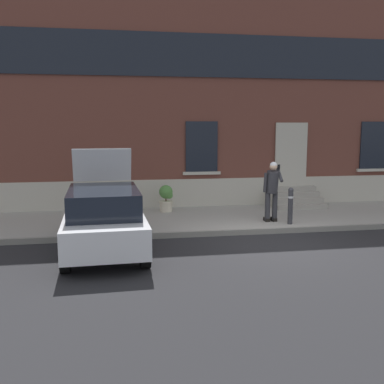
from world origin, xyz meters
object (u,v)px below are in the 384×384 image
at_px(planter_terracotta, 106,199).
at_px(planter_cream, 166,198).
at_px(bollard_near_person, 290,204).
at_px(hatchback_car_white, 104,218).
at_px(person_on_phone, 272,188).

distance_m(planter_terracotta, planter_cream, 1.92).
bearing_deg(planter_terracotta, bollard_near_person, -26.41).
distance_m(bollard_near_person, planter_terracotta, 5.75).
relative_size(bollard_near_person, planter_cream, 1.22).
xyz_separation_m(hatchback_car_white, planter_terracotta, (-0.03, 4.01, -0.19)).
distance_m(bollard_near_person, planter_cream, 4.07).
distance_m(hatchback_car_white, person_on_phone, 5.06).
bearing_deg(bollard_near_person, hatchback_car_white, -164.22).
height_order(bollard_near_person, planter_terracotta, bollard_near_person).
relative_size(planter_terracotta, planter_cream, 1.00).
bearing_deg(hatchback_car_white, planter_terracotta, 90.37).
height_order(hatchback_car_white, planter_cream, hatchback_car_white).
bearing_deg(planter_cream, hatchback_car_white, -115.77).
bearing_deg(person_on_phone, planter_cream, 138.62).
bearing_deg(bollard_near_person, planter_terracotta, 153.59).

